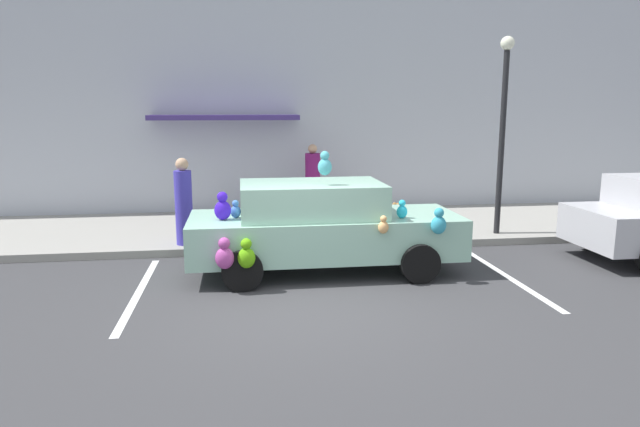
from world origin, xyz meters
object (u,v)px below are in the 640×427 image
at_px(street_lamp_post, 503,116).
at_px(plush_covered_car, 321,226).
at_px(teddy_bear_on_sidewalk, 398,218).
at_px(pedestrian_walking_past, 313,182).
at_px(pedestrian_near_shopfront, 184,204).

bearing_deg(street_lamp_post, plush_covered_car, -156.05).
relative_size(plush_covered_car, teddy_bear_on_sidewalk, 7.14).
distance_m(plush_covered_car, pedestrian_walking_past, 4.54).
xyz_separation_m(plush_covered_car, street_lamp_post, (4.04, 1.79, 1.82)).
relative_size(teddy_bear_on_sidewalk, pedestrian_walking_past, 0.37).
xyz_separation_m(teddy_bear_on_sidewalk, pedestrian_walking_past, (-1.56, 2.26, 0.51)).
bearing_deg(pedestrian_walking_past, pedestrian_near_shopfront, -135.91).
distance_m(plush_covered_car, pedestrian_near_shopfront, 3.00).
xyz_separation_m(teddy_bear_on_sidewalk, pedestrian_near_shopfront, (-4.45, -0.53, 0.50)).
xyz_separation_m(pedestrian_near_shopfront, pedestrian_walking_past, (2.88, 2.79, 0.02)).
distance_m(street_lamp_post, pedestrian_walking_past, 4.81).
distance_m(teddy_bear_on_sidewalk, pedestrian_walking_past, 2.80).
distance_m(teddy_bear_on_sidewalk, street_lamp_post, 3.01).
bearing_deg(teddy_bear_on_sidewalk, pedestrian_near_shopfront, -173.20).
relative_size(pedestrian_near_shopfront, pedestrian_walking_past, 0.97).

